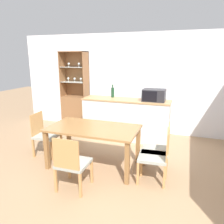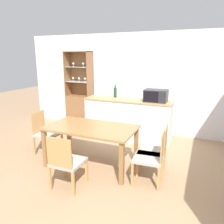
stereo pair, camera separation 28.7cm
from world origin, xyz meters
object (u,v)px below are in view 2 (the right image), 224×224
display_cabinet (80,105)px  wine_bottle (115,92)px  dining_chair_head_near (66,162)px  microwave (156,96)px  dining_chair_side_right_near (151,157)px  dining_chair_side_left_far (46,133)px  dining_chair_side_right_far (155,151)px  dining_table (91,132)px

display_cabinet → wine_bottle: (1.24, -0.36, 0.50)m
display_cabinet → dining_chair_head_near: size_ratio=2.43×
display_cabinet → microwave: size_ratio=4.20×
dining_chair_side_right_near → dining_chair_side_left_far: bearing=79.3°
dining_chair_side_right_near → microwave: microwave is taller
dining_chair_side_left_far → wine_bottle: (0.92, 1.54, 0.68)m
display_cabinet → dining_chair_head_near: display_cabinet is taller
dining_chair_side_right_far → wine_bottle: (-1.35, 1.54, 0.68)m
dining_chair_side_right_near → wine_bottle: 2.35m
dining_chair_side_right_far → dining_table: bearing=92.8°
display_cabinet → dining_chair_head_near: bearing=-62.7°
display_cabinet → dining_chair_side_right_far: 3.21m
display_cabinet → dining_chair_side_right_near: size_ratio=2.43×
dining_chair_head_near → dining_chair_side_right_near: bearing=29.1°
display_cabinet → dining_table: bearing=-54.4°
display_cabinet → dining_chair_side_right_far: size_ratio=2.43×
dining_table → dining_chair_head_near: (0.00, -0.78, -0.22)m
dining_chair_side_right_near → microwave: (-0.32, 1.67, 0.68)m
display_cabinet → microwave: (2.27, -0.49, 0.51)m
dining_chair_side_left_far → dining_chair_side_right_near: (2.27, -0.26, 0.00)m
dining_chair_side_left_far → wine_bottle: size_ratio=2.73×
microwave → dining_table: bearing=-118.0°
dining_chair_side_right_near → wine_bottle: (-1.35, 1.80, 0.68)m
dining_chair_side_left_far → wine_bottle: wine_bottle is taller
dining_chair_head_near → dining_chair_side_right_far: (1.13, 0.92, 0.00)m
dining_chair_head_near → dining_chair_side_right_far: bearing=38.2°
microwave → wine_bottle: wine_bottle is taller
dining_chair_side_right_far → microwave: microwave is taller
microwave → dining_chair_side_right_near: bearing=-79.3°
dining_table → microwave: (0.82, 1.54, 0.47)m
wine_bottle → dining_chair_side_right_far: bearing=-48.7°
dining_chair_head_near → dining_chair_side_left_far: 1.46m
microwave → dining_chair_side_right_far: bearing=-77.4°
dining_chair_side_left_far → dining_chair_side_right_far: size_ratio=1.00×
dining_table → dining_chair_side_right_far: (1.13, 0.14, -0.22)m
dining_table → dining_chair_head_near: 0.81m
display_cabinet → wine_bottle: bearing=-16.1°
dining_chair_side_left_far → microwave: (1.95, 1.41, 0.68)m
dining_chair_side_right_near → microwave: size_ratio=1.73×
dining_table → wine_bottle: (-0.21, 1.67, 0.46)m
dining_chair_head_near → dining_chair_side_left_far: same height
dining_table → dining_chair_side_right_near: size_ratio=1.84×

